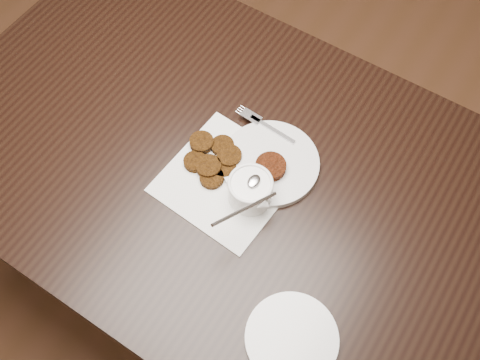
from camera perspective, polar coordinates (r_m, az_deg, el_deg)
name	(u,v)px	position (r m, az deg, el deg)	size (l,w,h in m)	color
floor	(200,268)	(1.96, -4.06, -8.92)	(4.00, 4.00, 0.00)	#522F1C
table	(223,226)	(1.61, -1.75, -4.75)	(1.38, 0.89, 0.75)	black
napkin	(227,180)	(1.25, -1.30, 0.05)	(0.26, 0.26, 0.00)	white
sauce_ramekin	(251,182)	(1.17, 1.09, -0.25)	(0.13, 0.13, 0.13)	white
patty_cluster	(215,160)	(1.26, -2.55, 2.07)	(0.20, 0.20, 0.02)	#552E0B
plate_with_patty	(270,161)	(1.25, 3.10, 1.94)	(0.22, 0.22, 0.03)	silver
plate_empty	(292,338)	(1.12, 5.30, -15.78)	(0.18, 0.18, 0.01)	white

